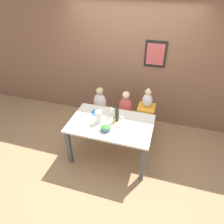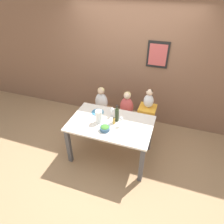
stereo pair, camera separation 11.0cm
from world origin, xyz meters
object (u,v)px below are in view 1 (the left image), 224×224
(chair_right_highchair, at_px, (146,114))
(dinner_plate_front_left, at_px, (85,124))
(salad_bowl_large, at_px, (106,128))
(chair_far_left, at_px, (100,113))
(wine_glass_far, at_px, (112,110))
(person_child_center, at_px, (126,104))
(wine_glass_near, at_px, (121,119))
(chair_far_center, at_px, (125,117))
(person_baby_right, at_px, (148,97))
(person_child_left, at_px, (100,100))
(paper_towel_roll, at_px, (99,117))
(wine_bottle, at_px, (117,115))
(dinner_plate_back_left, at_px, (97,113))

(chair_right_highchair, bearing_deg, dinner_plate_front_left, -136.09)
(salad_bowl_large, bearing_deg, chair_far_left, 114.81)
(chair_right_highchair, bearing_deg, wine_glass_far, -136.38)
(person_child_center, xyz_separation_m, wine_glass_near, (0.10, -0.73, 0.17))
(chair_far_center, xyz_separation_m, person_baby_right, (0.42, 0.00, 0.57))
(chair_far_center, xyz_separation_m, wine_glass_far, (-0.13, -0.52, 0.51))
(person_child_left, relative_size, paper_towel_roll, 2.36)
(chair_right_highchair, height_order, paper_towel_roll, paper_towel_roll)
(chair_right_highchair, height_order, wine_glass_far, wine_glass_far)
(person_child_center, distance_m, wine_glass_far, 0.57)
(chair_far_center, distance_m, wine_bottle, 0.80)
(chair_far_center, xyz_separation_m, dinner_plate_front_left, (-0.50, -0.88, 0.38))
(chair_far_center, bearing_deg, wine_glass_far, -104.15)
(chair_far_center, height_order, wine_glass_far, wine_glass_far)
(wine_glass_far, height_order, dinner_plate_back_left, wine_glass_far)
(dinner_plate_front_left, height_order, dinner_plate_back_left, same)
(chair_far_center, bearing_deg, chair_far_left, 180.00)
(person_child_left, relative_size, person_baby_right, 1.34)
(wine_glass_near, relative_size, wine_glass_far, 1.00)
(person_child_center, height_order, paper_towel_roll, person_child_center)
(wine_glass_near, xyz_separation_m, salad_bowl_large, (-0.21, -0.20, -0.08))
(person_child_center, relative_size, wine_glass_near, 2.90)
(dinner_plate_back_left, bearing_deg, wine_bottle, -16.31)
(paper_towel_roll, bearing_deg, dinner_plate_back_left, 117.16)
(person_baby_right, height_order, paper_towel_roll, person_baby_right)
(chair_right_highchair, relative_size, person_child_left, 1.42)
(chair_far_left, relative_size, paper_towel_roll, 2.10)
(chair_far_center, height_order, dinner_plate_back_left, dinner_plate_back_left)
(person_child_center, relative_size, dinner_plate_front_left, 2.41)
(chair_far_left, xyz_separation_m, person_baby_right, (0.96, 0.00, 0.57))
(chair_far_left, distance_m, chair_right_highchair, 0.98)
(wine_glass_near, bearing_deg, chair_right_highchair, 66.15)
(wine_glass_near, bearing_deg, salad_bowl_large, -136.29)
(chair_right_highchair, distance_m, wine_glass_near, 0.86)
(wine_glass_near, relative_size, salad_bowl_large, 1.11)
(person_child_left, xyz_separation_m, person_baby_right, (0.96, 0.00, 0.23))
(chair_far_center, distance_m, wine_glass_near, 0.89)
(chair_far_center, distance_m, salad_bowl_large, 1.03)
(person_child_left, height_order, wine_glass_near, person_child_left)
(chair_right_highchair, relative_size, wine_glass_near, 4.10)
(dinner_plate_front_left, bearing_deg, dinner_plate_back_left, 78.34)
(chair_far_center, xyz_separation_m, chair_right_highchair, (0.42, 0.00, 0.18))
(wine_glass_near, height_order, dinner_plate_back_left, wine_glass_near)
(chair_far_left, bearing_deg, chair_far_center, 0.00)
(dinner_plate_back_left, bearing_deg, person_child_center, 50.41)
(chair_right_highchair, distance_m, person_child_left, 0.98)
(chair_far_left, xyz_separation_m, dinner_plate_front_left, (0.05, -0.88, 0.38))
(person_child_left, bearing_deg, wine_glass_far, -51.82)
(chair_right_highchair, xyz_separation_m, salad_bowl_large, (-0.53, -0.93, 0.24))
(chair_far_left, bearing_deg, paper_towel_roll, -71.27)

